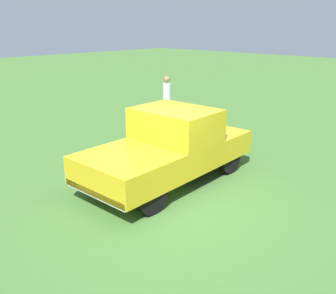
{
  "coord_description": "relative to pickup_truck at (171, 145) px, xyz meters",
  "views": [
    {
      "loc": [
        -5.3,
        -5.1,
        3.74
      ],
      "look_at": [
        0.82,
        0.79,
        0.9
      ],
      "focal_mm": 39.31,
      "sensor_mm": 36.0,
      "label": 1
    }
  ],
  "objects": [
    {
      "name": "ground_plane",
      "position": [
        -0.94,
        -0.8,
        -0.93
      ],
      "size": [
        80.0,
        80.0,
        0.0
      ],
      "primitive_type": "plane",
      "color": "#477533"
    },
    {
      "name": "pickup_truck",
      "position": [
        0.0,
        0.0,
        0.0
      ],
      "size": [
        4.68,
        2.18,
        1.8
      ],
      "rotation": [
        0.0,
        0.0,
        3.19
      ],
      "color": "black",
      "rests_on": "ground_plane"
    },
    {
      "name": "person_bystander",
      "position": [
        4.18,
        4.2,
        0.11
      ],
      "size": [
        0.42,
        0.42,
        1.82
      ],
      "rotation": [
        0.0,
        0.0,
        4.28
      ],
      "color": "#7A6B51",
      "rests_on": "ground_plane"
    }
  ]
}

